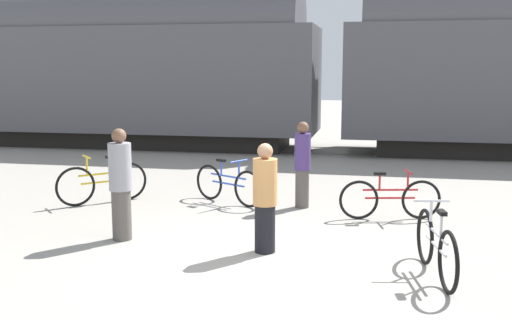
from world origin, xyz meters
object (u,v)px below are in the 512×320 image
(bicycle_silver, at_px, (436,247))
(person_in_tan, at_px, (265,199))
(person_in_grey, at_px, (121,185))
(freight_train, at_px, (331,62))
(bicycle_maroon, at_px, (390,199))
(bicycle_blue, at_px, (228,184))
(bicycle_yellow, at_px, (102,183))
(person_in_purple, at_px, (302,164))

(bicycle_silver, distance_m, person_in_tan, 2.40)
(person_in_grey, bearing_deg, person_in_tan, -96.15)
(freight_train, xyz_separation_m, bicycle_silver, (2.19, -11.23, -2.38))
(bicycle_silver, height_order, person_in_tan, person_in_tan)
(bicycle_maroon, distance_m, bicycle_blue, 3.11)
(freight_train, height_order, bicycle_yellow, freight_train)
(bicycle_silver, distance_m, bicycle_maroon, 2.91)
(bicycle_maroon, xyz_separation_m, bicycle_yellow, (-5.44, 0.18, 0.04))
(bicycle_yellow, relative_size, person_in_tan, 0.85)
(bicycle_maroon, bearing_deg, bicycle_silver, -80.05)
(bicycle_blue, bearing_deg, person_in_tan, -66.41)
(freight_train, relative_size, person_in_purple, 16.15)
(bicycle_yellow, xyz_separation_m, person_in_tan, (3.65, -2.43, 0.38))
(person_in_tan, xyz_separation_m, person_in_purple, (0.18, 2.83, 0.04))
(bicycle_silver, relative_size, bicycle_yellow, 1.34)
(bicycle_maroon, bearing_deg, person_in_grey, -152.87)
(person_in_purple, bearing_deg, bicycle_maroon, -39.26)
(person_in_purple, relative_size, person_in_grey, 0.95)
(freight_train, bearing_deg, person_in_grey, -102.73)
(bicycle_maroon, bearing_deg, bicycle_yellow, 178.14)
(bicycle_maroon, relative_size, person_in_grey, 1.02)
(bicycle_maroon, xyz_separation_m, bicycle_blue, (-3.05, 0.63, 0.01))
(bicycle_maroon, distance_m, bicycle_yellow, 5.44)
(bicycle_yellow, xyz_separation_m, person_in_grey, (1.39, -2.25, 0.46))
(freight_train, xyz_separation_m, person_in_grey, (-2.36, -10.44, -1.92))
(person_in_grey, bearing_deg, bicycle_blue, -21.75)
(bicycle_silver, bearing_deg, bicycle_blue, 135.45)
(freight_train, xyz_separation_m, bicycle_yellow, (-3.75, -8.19, -2.38))
(bicycle_yellow, bearing_deg, person_in_purple, 5.94)
(person_in_tan, height_order, person_in_grey, person_in_grey)
(bicycle_maroon, bearing_deg, person_in_tan, -128.32)
(freight_train, bearing_deg, person_in_tan, -90.53)
(freight_train, bearing_deg, bicycle_silver, -78.97)
(bicycle_silver, bearing_deg, person_in_purple, 121.46)
(bicycle_maroon, bearing_deg, bicycle_blue, 168.31)
(freight_train, relative_size, person_in_grey, 15.30)
(bicycle_maroon, bearing_deg, freight_train, 101.40)
(bicycle_silver, height_order, bicycle_maroon, bicycle_silver)
(person_in_grey, bearing_deg, bicycle_yellow, 30.34)
(bicycle_yellow, distance_m, person_in_grey, 2.69)
(person_in_tan, bearing_deg, bicycle_silver, 152.69)
(freight_train, xyz_separation_m, bicycle_maroon, (1.69, -8.37, -2.41))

